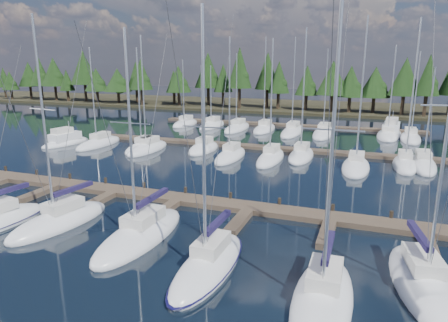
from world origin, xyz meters
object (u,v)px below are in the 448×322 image
at_px(front_sailboat_4, 209,265).
at_px(front_sailboat_5, 323,298).
at_px(front_sailboat_2, 60,221).
at_px(main_dock, 177,201).
at_px(motor_yacht_right, 391,132).
at_px(motor_yacht_left, 65,141).
at_px(front_sailboat_3, 141,234).
at_px(front_sailboat_6, 423,283).

height_order(front_sailboat_4, front_sailboat_5, front_sailboat_5).
relative_size(front_sailboat_2, front_sailboat_5, 0.97).
height_order(main_dock, front_sailboat_5, front_sailboat_5).
bearing_deg(motor_yacht_right, motor_yacht_left, -151.68).
height_order(front_sailboat_5, motor_yacht_right, front_sailboat_5).
distance_m(front_sailboat_2, front_sailboat_5, 18.65).
height_order(front_sailboat_2, motor_yacht_right, front_sailboat_2).
xyz_separation_m(front_sailboat_3, front_sailboat_4, (5.63, -2.17, 0.02)).
height_order(front_sailboat_4, motor_yacht_right, front_sailboat_4).
bearing_deg(front_sailboat_2, front_sailboat_5, -10.04).
bearing_deg(front_sailboat_3, motor_yacht_right, 70.20).
bearing_deg(motor_yacht_right, front_sailboat_4, -102.73).
bearing_deg(front_sailboat_2, motor_yacht_right, 63.34).
relative_size(motor_yacht_left, motor_yacht_right, 0.85).
distance_m(front_sailboat_3, front_sailboat_5, 12.30).
bearing_deg(front_sailboat_4, motor_yacht_right, 77.27).
bearing_deg(front_sailboat_3, front_sailboat_4, -21.09).
height_order(front_sailboat_2, front_sailboat_4, front_sailboat_2).
height_order(main_dock, front_sailboat_3, front_sailboat_3).
relative_size(front_sailboat_4, front_sailboat_5, 0.95).
xyz_separation_m(front_sailboat_6, motor_yacht_right, (0.02, 45.88, 0.19)).
bearing_deg(front_sailboat_6, main_dock, 158.32).
height_order(front_sailboat_2, motor_yacht_left, front_sailboat_2).
xyz_separation_m(front_sailboat_5, motor_yacht_left, (-37.94, 26.03, 0.13)).
xyz_separation_m(front_sailboat_2, front_sailboat_5, (18.36, -3.25, 0.00)).
distance_m(front_sailboat_5, motor_yacht_left, 46.01).
bearing_deg(front_sailboat_2, motor_yacht_left, 130.69).
distance_m(main_dock, front_sailboat_3, 6.71).
distance_m(main_dock, front_sailboat_4, 10.92).
bearing_deg(motor_yacht_left, front_sailboat_6, -28.38).
distance_m(front_sailboat_3, motor_yacht_left, 34.63).
bearing_deg(main_dock, front_sailboat_6, -21.68).
bearing_deg(front_sailboat_6, motor_yacht_right, 89.97).
distance_m(main_dock, front_sailboat_2, 8.77).
distance_m(main_dock, front_sailboat_5, 16.06).
relative_size(main_dock, motor_yacht_right, 4.70).
distance_m(main_dock, front_sailboat_6, 18.52).
height_order(main_dock, front_sailboat_4, front_sailboat_4).
relative_size(main_dock, front_sailboat_4, 3.04).
relative_size(main_dock, front_sailboat_2, 2.99).
relative_size(front_sailboat_2, front_sailboat_4, 1.02).
bearing_deg(front_sailboat_5, front_sailboat_6, 33.88).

